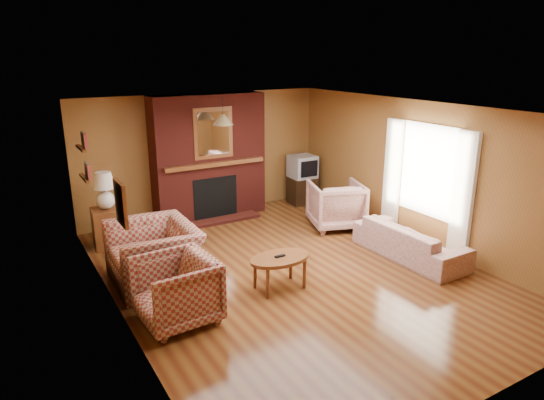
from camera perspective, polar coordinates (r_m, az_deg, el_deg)
floor at (r=7.31m, az=2.44°, el=-8.47°), size 6.50×6.50×0.00m
ceiling at (r=6.64m, az=2.71°, el=10.57°), size 6.50×6.50×0.00m
wall_back at (r=9.68m, az=-8.04°, el=5.28°), size 6.50×0.00×6.50m
wall_front at (r=4.69m, az=25.08°, el=-9.19°), size 6.50×0.00×6.50m
wall_left at (r=5.95m, az=-18.06°, el=-2.92°), size 0.00×6.50×6.50m
wall_right at (r=8.46m, az=16.92°, el=3.00°), size 0.00×6.50×6.50m
fireplace at (r=9.44m, az=-7.40°, el=4.90°), size 2.20×0.82×2.40m
window_right at (r=8.32m, az=17.65°, el=2.18°), size 0.10×1.85×2.00m
bookshelf at (r=7.65m, az=-21.23°, el=4.73°), size 0.09×0.55×0.71m
botanical_print at (r=5.57m, az=-17.35°, el=-0.40°), size 0.05×0.40×0.50m
pendant_light at (r=8.69m, az=-5.78°, el=9.38°), size 0.36×0.36×0.48m
plaid_loveseat at (r=7.05m, az=-13.73°, el=-6.23°), size 1.15×1.31×0.84m
plaid_armchair at (r=6.01m, az=-11.22°, el=-10.40°), size 0.95×0.92×0.82m
floral_sofa at (r=8.00m, az=15.92°, el=-4.66°), size 0.76×1.90×0.55m
floral_armchair at (r=9.05m, az=7.53°, el=-0.56°), size 1.19×1.20×0.86m
coffee_table at (r=6.68m, az=0.93°, el=-7.16°), size 0.88×0.54×0.49m
side_table at (r=8.58m, az=-18.69°, el=-3.07°), size 0.53×0.53×0.65m
table_lamp at (r=8.39m, az=-19.13°, el=1.27°), size 0.38×0.38×0.63m
tv_stand at (r=10.46m, az=3.54°, el=1.16°), size 0.58×0.53×0.58m
crt_tv at (r=10.33m, az=3.61°, el=3.95°), size 0.53×0.53×0.47m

